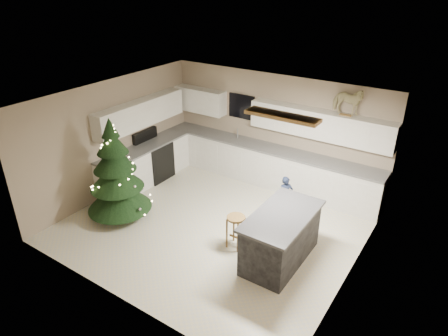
# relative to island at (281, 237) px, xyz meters

# --- Properties ---
(ground_plane) EXTENTS (5.50, 5.50, 0.00)m
(ground_plane) POSITION_rel_island_xyz_m (-1.59, 0.24, -0.48)
(ground_plane) COLOR beige
(room_shell) EXTENTS (5.52, 5.02, 2.61)m
(room_shell) POSITION_rel_island_xyz_m (-1.57, 0.24, 1.27)
(room_shell) COLOR gray
(room_shell) RESTS_ON ground_plane
(cabinetry) EXTENTS (5.50, 3.20, 2.00)m
(cabinetry) POSITION_rel_island_xyz_m (-2.50, 1.89, 0.28)
(cabinetry) COLOR white
(cabinetry) RESTS_ON ground_plane
(island) EXTENTS (0.90, 1.70, 0.95)m
(island) POSITION_rel_island_xyz_m (0.00, 0.00, 0.00)
(island) COLOR black
(island) RESTS_ON ground_plane
(bar_stool) EXTENTS (0.34, 0.34, 0.65)m
(bar_stool) POSITION_rel_island_xyz_m (-0.86, -0.11, 0.01)
(bar_stool) COLOR olive
(bar_stool) RESTS_ON ground_plane
(christmas_tree) EXTENTS (1.36, 1.32, 2.18)m
(christmas_tree) POSITION_rel_island_xyz_m (-3.44, -0.57, 0.41)
(christmas_tree) COLOR #3F2816
(christmas_tree) RESTS_ON ground_plane
(toddler) EXTENTS (0.37, 0.38, 0.87)m
(toddler) POSITION_rel_island_xyz_m (-0.59, 1.41, -0.05)
(toddler) COLOR #17223C
(toddler) RESTS_ON ground_plane
(rocking_horse) EXTENTS (0.67, 0.33, 0.58)m
(rocking_horse) POSITION_rel_island_xyz_m (0.09, 2.56, 1.82)
(rocking_horse) COLOR olive
(rocking_horse) RESTS_ON cabinetry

